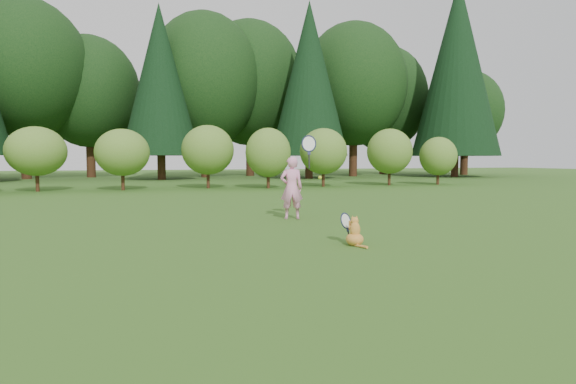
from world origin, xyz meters
name	(u,v)px	position (x,y,z in m)	size (l,w,h in m)	color
ground	(290,237)	(0.00, 0.00, 0.00)	(100.00, 100.00, 0.00)	#2A5919
shrub_row	(201,156)	(0.00, 13.00, 1.40)	(28.00, 3.00, 2.80)	#557A25
woodland_backdrop	(181,58)	(0.00, 23.00, 7.50)	(48.00, 10.00, 15.00)	black
child	(292,186)	(0.75, 2.33, 0.71)	(0.79, 0.51, 2.02)	#FF98C9
cat	(354,230)	(0.71, -1.00, 0.23)	(0.37, 0.65, 0.61)	#BA6C23
tennis_ball	(320,178)	(0.90, 1.01, 0.95)	(0.07, 0.07, 0.07)	#AED318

